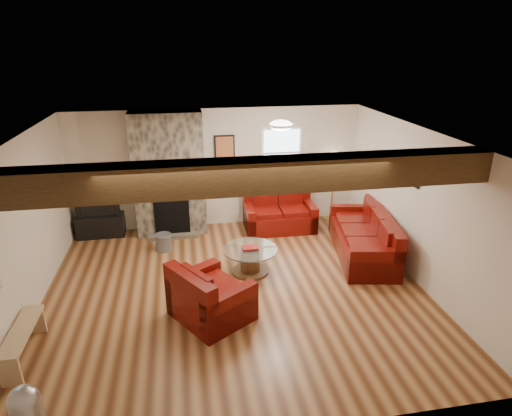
{
  "coord_description": "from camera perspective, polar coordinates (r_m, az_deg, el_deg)",
  "views": [
    {
      "loc": [
        -0.71,
        -5.89,
        3.76
      ],
      "look_at": [
        0.4,
        0.4,
        1.25
      ],
      "focal_mm": 30.0,
      "sensor_mm": 36.0,
      "label": 1
    }
  ],
  "objects": [
    {
      "name": "coffee_table",
      "position": [
        7.4,
        -0.78,
        -7.02
      ],
      "size": [
        0.94,
        0.94,
        0.49
      ],
      "color": "#4B2D18",
      "rests_on": "floor"
    },
    {
      "name": "armchair_red",
      "position": [
        6.25,
        -6.0,
        -11.03
      ],
      "size": [
        1.31,
        1.35,
        0.83
      ],
      "primitive_type": null,
      "rotation": [
        0.0,
        0.0,
        2.14
      ],
      "color": "#480805",
      "rests_on": "floor"
    },
    {
      "name": "room",
      "position": [
        6.45,
        -2.88,
        -1.48
      ],
      "size": [
        8.0,
        8.0,
        8.0
      ],
      "color": "#5B3018",
      "rests_on": "ground"
    },
    {
      "name": "loveseat",
      "position": [
        9.01,
        3.17,
        -0.55
      ],
      "size": [
        1.47,
        0.86,
        0.77
      ],
      "primitive_type": null,
      "rotation": [
        0.0,
        0.0,
        -0.02
      ],
      "color": "#480805",
      "rests_on": "floor"
    },
    {
      "name": "chimney_breast",
      "position": [
        8.77,
        -11.48,
        4.2
      ],
      "size": [
        1.4,
        0.67,
        2.5
      ],
      "color": "#322E27",
      "rests_on": "floor"
    },
    {
      "name": "coal_bucket",
      "position": [
        8.4,
        -12.2,
        -4.42
      ],
      "size": [
        0.34,
        0.34,
        0.32
      ],
      "primitive_type": null,
      "color": "slate",
      "rests_on": "floor"
    },
    {
      "name": "artwork_right",
      "position": [
        7.47,
        19.92,
        4.57
      ],
      "size": [
        0.06,
        0.55,
        0.42
      ],
      "primitive_type": null,
      "color": "black",
      "rests_on": "room"
    },
    {
      "name": "ceiling_dome",
      "position": [
        7.11,
        3.34,
        10.73
      ],
      "size": [
        0.4,
        0.4,
        0.18
      ],
      "primitive_type": null,
      "color": "#F5E5D0",
      "rests_on": "room"
    },
    {
      "name": "floor_lamp",
      "position": [
        9.35,
        10.43,
        6.01
      ],
      "size": [
        0.4,
        0.4,
        1.55
      ],
      "color": "tan",
      "rests_on": "floor"
    },
    {
      "name": "sofa_three",
      "position": [
        8.16,
        14.03,
        -3.42
      ],
      "size": [
        1.28,
        2.28,
        0.83
      ],
      "primitive_type": null,
      "rotation": [
        0.0,
        0.0,
        -1.75
      ],
      "color": "#480805",
      "rests_on": "floor"
    },
    {
      "name": "television",
      "position": [
        9.13,
        -20.36,
        0.57
      ],
      "size": [
        0.85,
        0.11,
        0.49
      ],
      "primitive_type": "imported",
      "color": "black",
      "rests_on": "tv_cabinet"
    },
    {
      "name": "back_window",
      "position": [
        9.12,
        3.4,
        7.42
      ],
      "size": [
        0.9,
        0.08,
        1.1
      ],
      "primitive_type": null,
      "color": "white",
      "rests_on": "room"
    },
    {
      "name": "tv_cabinet",
      "position": [
        9.3,
        -19.98,
        -2.19
      ],
      "size": [
        0.93,
        0.37,
        0.47
      ],
      "primitive_type": "cube",
      "color": "black",
      "rests_on": "floor"
    },
    {
      "name": "artwork_back",
      "position": [
        8.89,
        -4.21,
        8.02
      ],
      "size": [
        0.42,
        0.06,
        0.52
      ],
      "primitive_type": null,
      "color": "black",
      "rests_on": "room"
    },
    {
      "name": "oak_beam",
      "position": [
        4.92,
        -1.26,
        4.3
      ],
      "size": [
        6.0,
        0.36,
        0.38
      ],
      "primitive_type": "cube",
      "color": "#321F0F",
      "rests_on": "room"
    },
    {
      "name": "pine_bench",
      "position": [
        6.35,
        -28.55,
        -15.6
      ],
      "size": [
        0.25,
        1.09,
        0.41
      ],
      "primitive_type": null,
      "color": "#A78258",
      "rests_on": "floor"
    }
  ]
}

